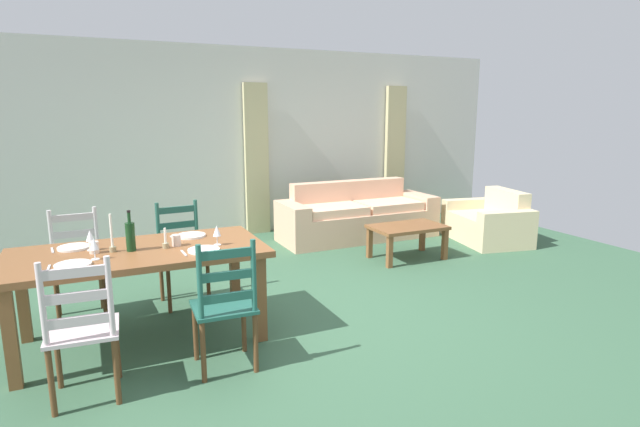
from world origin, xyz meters
TOP-DOWN VIEW (x-y plane):
  - ground_plane at (0.00, 0.00)m, footprint 9.60×9.60m
  - wall_far at (0.00, 3.30)m, footprint 9.60×0.16m
  - curtain_panel_left at (0.64, 3.16)m, footprint 0.35×0.08m
  - curtain_panel_right at (3.04, 3.16)m, footprint 0.35×0.08m
  - dining_table at (-1.32, 0.05)m, footprint 1.90×0.96m
  - dining_chair_near_left at (-1.74, -0.69)m, footprint 0.45×0.43m
  - dining_chair_near_right at (-0.84, -0.68)m, footprint 0.44×0.42m
  - dining_chair_far_left at (-1.77, 0.80)m, footprint 0.44×0.42m
  - dining_chair_far_right at (-0.88, 0.78)m, footprint 0.44×0.42m
  - dinner_plate_near_left at (-1.77, -0.20)m, footprint 0.24×0.24m
  - fork_near_left at (-1.92, -0.20)m, footprint 0.02×0.17m
  - dinner_plate_near_right at (-0.87, -0.20)m, footprint 0.24×0.24m
  - fork_near_right at (-1.02, -0.20)m, footprint 0.02×0.17m
  - dinner_plate_far_left at (-1.77, 0.30)m, footprint 0.24×0.24m
  - fork_far_left at (-1.92, 0.30)m, footprint 0.03×0.17m
  - dinner_plate_far_right at (-0.87, 0.30)m, footprint 0.24×0.24m
  - fork_far_right at (-1.02, 0.30)m, footprint 0.03×0.17m
  - wine_bottle at (-1.37, 0.04)m, footprint 0.07×0.07m
  - wine_glass_near_left at (-1.63, -0.10)m, footprint 0.06×0.06m
  - wine_glass_near_right at (-0.73, -0.07)m, footprint 0.06×0.06m
  - wine_glass_far_left at (-1.65, 0.18)m, footprint 0.06×0.06m
  - coffee_cup_primary at (-1.03, 0.05)m, footprint 0.07×0.07m
  - coffee_cup_secondary at (-1.63, 0.09)m, footprint 0.07×0.07m
  - candle_tall at (-1.50, 0.07)m, footprint 0.05×0.05m
  - candle_short at (-1.12, 0.01)m, footprint 0.05×0.05m
  - couch at (1.84, 2.29)m, footprint 2.28×0.81m
  - coffee_table at (1.89, 1.08)m, footprint 0.90×0.56m
  - armchair_upholstered at (3.46, 1.31)m, footprint 1.01×1.29m

SIDE VIEW (x-z plane):
  - ground_plane at x=0.00m, z-range -0.02..0.00m
  - armchair_upholstered at x=3.46m, z-range -0.11..0.61m
  - couch at x=1.84m, z-range -0.11..0.69m
  - coffee_table at x=1.89m, z-range 0.15..0.57m
  - dining_chair_near_left at x=-1.74m, z-range 0.00..0.96m
  - dining_chair_near_right at x=-0.84m, z-range 0.00..0.96m
  - dining_chair_far_left at x=-1.77m, z-range 0.00..0.96m
  - dining_chair_far_right at x=-0.88m, z-range 0.00..0.96m
  - dining_table at x=-1.32m, z-range 0.29..1.04m
  - fork_near_left at x=-1.92m, z-range 0.75..0.76m
  - fork_near_right at x=-1.02m, z-range 0.75..0.76m
  - fork_far_left at x=-1.92m, z-range 0.75..0.76m
  - fork_far_right at x=-1.02m, z-range 0.75..0.76m
  - dinner_plate_near_left at x=-1.77m, z-range 0.75..0.77m
  - dinner_plate_near_right at x=-0.87m, z-range 0.75..0.77m
  - dinner_plate_far_left at x=-1.77m, z-range 0.75..0.77m
  - dinner_plate_far_right at x=-0.87m, z-range 0.75..0.77m
  - candle_short at x=-1.12m, z-range 0.71..0.87m
  - coffee_cup_primary at x=-1.03m, z-range 0.75..0.84m
  - coffee_cup_secondary at x=-1.63m, z-range 0.75..0.84m
  - candle_tall at x=-1.50m, z-range 0.69..0.98m
  - wine_glass_near_left at x=-1.63m, z-range 0.78..0.94m
  - wine_glass_near_right at x=-0.73m, z-range 0.78..0.94m
  - wine_glass_far_left at x=-1.65m, z-range 0.78..0.94m
  - wine_bottle at x=-1.37m, z-range 0.71..1.03m
  - curtain_panel_left at x=0.64m, z-range 0.00..2.20m
  - curtain_panel_right at x=3.04m, z-range 0.00..2.20m
  - wall_far at x=0.00m, z-range 0.00..2.70m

